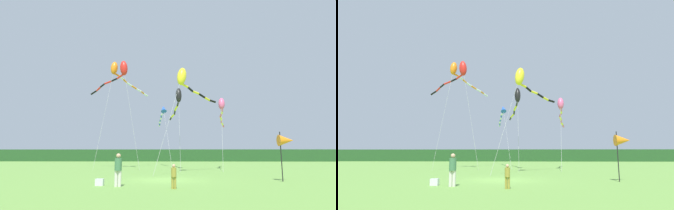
{
  "view_description": "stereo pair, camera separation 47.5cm",
  "coord_description": "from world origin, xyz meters",
  "views": [
    {
      "loc": [
        0.56,
        -18.21,
        1.64
      ],
      "look_at": [
        0.0,
        6.0,
        5.89
      ],
      "focal_mm": 29.75,
      "sensor_mm": 36.0,
      "label": 1
    },
    {
      "loc": [
        1.04,
        -18.2,
        1.64
      ],
      "look_at": [
        0.0,
        6.0,
        5.89
      ],
      "focal_mm": 29.75,
      "sensor_mm": 36.0,
      "label": 2
    }
  ],
  "objects": [
    {
      "name": "distant_treeline",
      "position": [
        0.0,
        45.0,
        1.29
      ],
      "size": [
        108.0,
        3.67,
        2.58
      ],
      "primitive_type": "cube",
      "color": "#234C23",
      "rests_on": "ground"
    },
    {
      "name": "kite_blue",
      "position": [
        -1.01,
        18.72,
        7.15
      ],
      "size": [
        2.15,
        10.24,
        8.08
      ],
      "color": "#B2B2B2",
      "rests_on": "ground"
    },
    {
      "name": "ground_plane",
      "position": [
        0.0,
        0.0,
        0.0
      ],
      "size": [
        120.0,
        120.0,
        0.0
      ],
      "primitive_type": "plane",
      "color": "#6B9E42"
    },
    {
      "name": "person_adult",
      "position": [
        -2.32,
        -3.74,
        0.93
      ],
      "size": [
        0.36,
        0.36,
        1.66
      ],
      "color": "silver",
      "rests_on": "ground"
    },
    {
      "name": "cooler_box",
      "position": [
        -3.37,
        -3.28,
        0.17
      ],
      "size": [
        0.41,
        0.33,
        0.35
      ],
      "primitive_type": "cube",
      "color": "silver",
      "rests_on": "ground"
    },
    {
      "name": "kite_rainbow",
      "position": [
        5.72,
        11.84,
        6.55
      ],
      "size": [
        2.03,
        9.9,
        7.62
      ],
      "color": "#B2B2B2",
      "rests_on": "ground"
    },
    {
      "name": "person_child",
      "position": [
        0.52,
        -4.59,
        0.65
      ],
      "size": [
        0.25,
        0.25,
        1.15
      ],
      "color": "olive",
      "rests_on": "ground"
    },
    {
      "name": "banner_flag_pole",
      "position": [
        7.4,
        -0.86,
        2.43
      ],
      "size": [
        0.9,
        0.7,
        2.99
      ],
      "color": "black",
      "rests_on": "ground"
    },
    {
      "name": "kite_yellow",
      "position": [
        1.48,
        6.02,
        8.23
      ],
      "size": [
        5.81,
        6.5,
        9.35
      ],
      "color": "#B2B2B2",
      "rests_on": "ground"
    },
    {
      "name": "kite_orange",
      "position": [
        -6.05,
        13.38,
        11.15
      ],
      "size": [
        4.66,
        8.67,
        12.3
      ],
      "color": "#B2B2B2",
      "rests_on": "ground"
    },
    {
      "name": "kite_red",
      "position": [
        -5.57,
        12.39,
        11.0
      ],
      "size": [
        7.01,
        5.33,
        12.19
      ],
      "color": "#B2B2B2",
      "rests_on": "ground"
    },
    {
      "name": "kite_black",
      "position": [
        0.91,
        11.87,
        7.5
      ],
      "size": [
        1.45,
        9.92,
        8.75
      ],
      "color": "#B2B2B2",
      "rests_on": "ground"
    }
  ]
}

